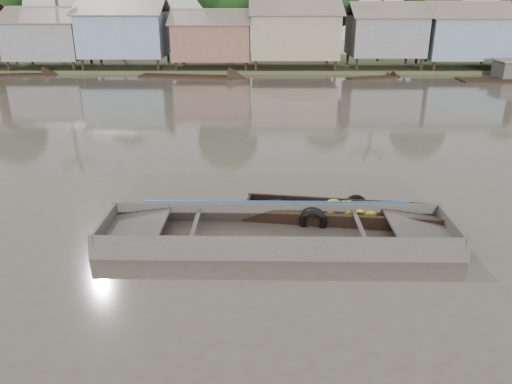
{
  "coord_description": "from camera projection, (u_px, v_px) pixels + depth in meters",
  "views": [
    {
      "loc": [
        -0.25,
        -10.64,
        5.41
      ],
      "look_at": [
        -0.3,
        1.11,
        0.8
      ],
      "focal_mm": 35.0,
      "sensor_mm": 36.0,
      "label": 1
    }
  ],
  "objects": [
    {
      "name": "ground",
      "position": [
        269.0,
        240.0,
        11.88
      ],
      "size": [
        120.0,
        120.0,
        0.0
      ],
      "primitive_type": "plane",
      "color": "#51473E",
      "rests_on": "ground"
    },
    {
      "name": "distant_boats",
      "position": [
        446.0,
        78.0,
        34.08
      ],
      "size": [
        48.88,
        14.78,
        1.38
      ],
      "color": "black",
      "rests_on": "ground"
    },
    {
      "name": "viewer_boat",
      "position": [
        278.0,
        236.0,
        11.92
      ],
      "size": [
        8.39,
        2.29,
        0.67
      ],
      "rotation": [
        0.0,
        0.0,
        -0.01
      ],
      "color": "#3C3632",
      "rests_on": "ground"
    },
    {
      "name": "banana_boat",
      "position": [
        339.0,
        214.0,
        12.99
      ],
      "size": [
        5.26,
        1.98,
        0.73
      ],
      "rotation": [
        0.0,
        0.0,
        -0.15
      ],
      "color": "black",
      "rests_on": "ground"
    },
    {
      "name": "riverbank",
      "position": [
        299.0,
        27.0,
        40.4
      ],
      "size": [
        120.0,
        12.47,
        10.22
      ],
      "color": "#384723",
      "rests_on": "ground"
    }
  ]
}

